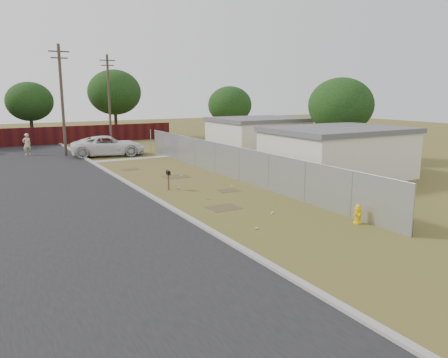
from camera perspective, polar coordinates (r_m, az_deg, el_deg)
ground at (r=24.73m, az=-4.15°, el=-0.92°), size 120.00×120.00×0.00m
street at (r=30.55m, az=-22.40°, el=0.63°), size 15.10×60.00×0.12m
chainlink_fence at (r=26.91m, az=0.88°, el=1.83°), size 0.10×27.06×2.02m
privacy_fence at (r=47.24m, az=-24.30°, el=5.04°), size 30.00×0.12×1.80m
utility_poles at (r=43.03m, az=-21.00°, el=9.85°), size 12.60×8.24×9.00m
houses at (r=32.24m, az=9.12°, el=4.63°), size 9.30×17.24×3.10m
horizon_trees at (r=46.76m, az=-16.03°, el=10.13°), size 33.32×31.94×7.78m
fire_hydrant at (r=18.41m, az=17.11°, el=-4.42°), size 0.38×0.39×0.83m
mailbox at (r=23.75m, az=-7.29°, el=0.60°), size 0.22×0.47×1.08m
pickup_truck at (r=37.63m, az=-14.85°, el=4.21°), size 6.41×3.89×1.66m
pedestrian at (r=40.13m, az=-24.34°, el=4.14°), size 0.76×0.59×1.85m
scattered_litter at (r=22.29m, az=-0.95°, el=-2.14°), size 3.23×11.60×0.07m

